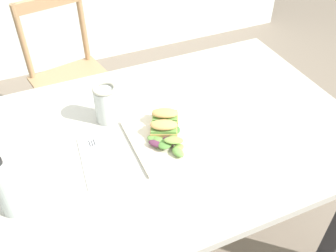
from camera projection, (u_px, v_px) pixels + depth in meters
dining_table at (168, 155)px, 1.38m from camera, size 1.34×0.91×0.74m
chair_wooden_far at (71, 79)px, 2.07m from camera, size 0.47×0.47×0.87m
plate_lunch at (173, 136)px, 1.27m from camera, size 0.29×0.29×0.01m
sandwich_half_front at (164, 128)px, 1.26m from camera, size 0.11×0.09×0.06m
sandwich_half_back at (165, 116)px, 1.30m from camera, size 0.11×0.09×0.06m
salad_mixed_greens at (167, 141)px, 1.23m from camera, size 0.15×0.17×0.04m
napkin_folded at (97, 159)px, 1.20m from camera, size 0.12×0.25×0.00m
fork_on_napkin at (96, 155)px, 1.21m from camera, size 0.03×0.19×0.00m
bottle_cold_brew at (9, 193)px, 1.01m from camera, size 0.07×0.07×0.20m
mason_jar_iced_tea at (106, 105)px, 1.31m from camera, size 0.08×0.08×0.14m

